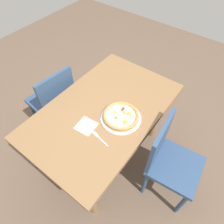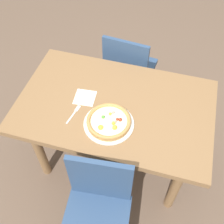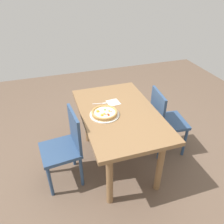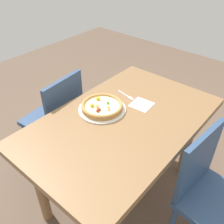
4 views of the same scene
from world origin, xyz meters
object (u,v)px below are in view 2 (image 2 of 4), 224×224
chair_far (129,70)px  dining_table (115,114)px  napkin (85,98)px  pizza (109,121)px  plate (109,124)px  fork (74,113)px  chair_near (97,210)px

chair_far → dining_table: bearing=-80.2°
napkin → pizza: bearing=-37.1°
dining_table → plate: 0.20m
plate → pizza: bearing=-49.6°
dining_table → pizza: (0.01, -0.17, 0.14)m
plate → fork: (-0.24, 0.02, -0.00)m
chair_near → plate: (-0.06, 0.46, 0.27)m
dining_table → chair_near: chair_near is taller
plate → chair_near: bearing=-82.7°
plate → pizza: (0.00, -0.00, 0.03)m
chair_far → fork: (-0.19, -0.77, 0.27)m
chair_near → fork: 0.63m
pizza → napkin: pizza is taller
plate → napkin: 0.28m
pizza → fork: pizza is taller
plate → fork: plate is taller
chair_far → chair_near: bearing=-79.4°
dining_table → napkin: bearing=-179.3°
chair_near → napkin: 0.74m
chair_near → napkin: bearing=-71.8°
fork → napkin: (0.02, 0.14, -0.00)m
dining_table → chair_near: (0.06, -0.63, -0.16)m
chair_far → pizza: (0.05, -0.80, 0.30)m
napkin → dining_table: bearing=0.7°
plate → pizza: 0.03m
dining_table → napkin: napkin is taller
chair_far → napkin: (-0.17, -0.63, 0.27)m
dining_table → plate: size_ratio=4.10×
chair_near → napkin: size_ratio=6.30×
chair_far → fork: bearing=-98.3°
chair_near → plate: chair_near is taller
plate → fork: size_ratio=1.95×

